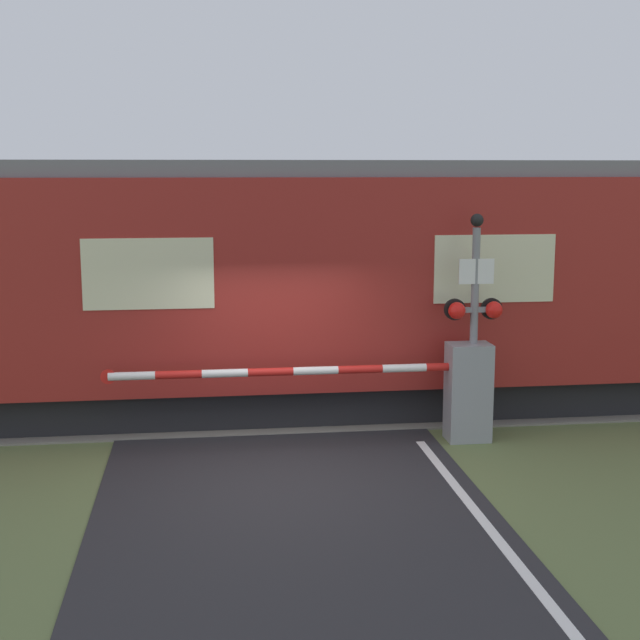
{
  "coord_description": "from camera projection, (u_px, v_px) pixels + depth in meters",
  "views": [
    {
      "loc": [
        -0.94,
        -10.74,
        3.8
      ],
      "look_at": [
        0.68,
        1.67,
        1.67
      ],
      "focal_mm": 50.0,
      "sensor_mm": 36.0,
      "label": 1
    }
  ],
  "objects": [
    {
      "name": "ground_plane",
      "position": [
        284.0,
        473.0,
        11.26
      ],
      "size": [
        80.0,
        80.0,
        0.0
      ],
      "primitive_type": "plane",
      "color": "#5B6B3D"
    },
    {
      "name": "track_bed",
      "position": [
        266.0,
        405.0,
        14.39
      ],
      "size": [
        36.0,
        3.2,
        0.13
      ],
      "color": "slate",
      "rests_on": "ground_plane"
    },
    {
      "name": "train",
      "position": [
        463.0,
        280.0,
        14.46
      ],
      "size": [
        17.95,
        3.13,
        3.92
      ],
      "color": "black",
      "rests_on": "ground_plane"
    },
    {
      "name": "crossing_barrier",
      "position": [
        444.0,
        389.0,
        12.48
      ],
      "size": [
        5.36,
        0.44,
        1.39
      ],
      "color": "gray",
      "rests_on": "ground_plane"
    },
    {
      "name": "signal_post",
      "position": [
        475.0,
        313.0,
        12.38
      ],
      "size": [
        0.83,
        0.26,
        3.19
      ],
      "color": "gray",
      "rests_on": "ground_plane"
    }
  ]
}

